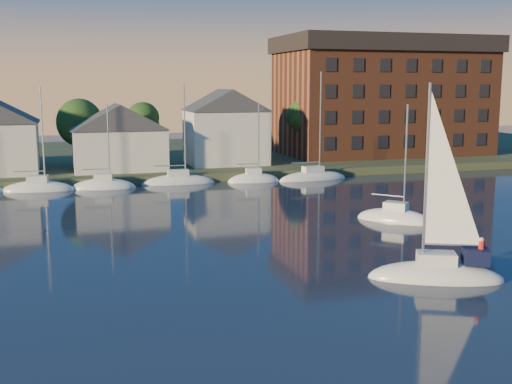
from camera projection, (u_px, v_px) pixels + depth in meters
name	position (u px, v px, depth m)	size (l,w,h in m)	color
ground	(386.00, 355.00, 27.32)	(260.00, 260.00, 0.00)	black
shoreline_land	(150.00, 160.00, 98.08)	(160.00, 50.00, 2.00)	#394226
wooden_dock	(175.00, 181.00, 76.38)	(120.00, 3.00, 1.00)	brown
clubhouse_centre	(119.00, 136.00, 78.53)	(11.55, 8.40, 8.08)	silver
clubhouse_east	(226.00, 126.00, 84.29)	(10.50, 8.40, 9.80)	silver
condo_block	(383.00, 95.00, 96.75)	(31.00, 17.00, 17.40)	brown
tree_line	(175.00, 116.00, 86.15)	(93.40, 5.40, 8.90)	#382919
moored_fleet	(71.00, 189.00, 70.09)	(63.50, 2.40, 12.05)	silver
hero_sailboat	(438.00, 271.00, 37.73)	(8.25, 5.56, 12.58)	silver
drifting_sailboat_right	(395.00, 220.00, 53.95)	(6.27, 6.52, 10.90)	silver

